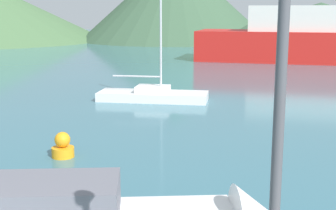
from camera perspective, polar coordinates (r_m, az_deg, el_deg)
streetlamp at (r=5.01m, az=13.45°, el=0.01°), size 0.37×0.37×5.45m
sailboat_inner at (r=27.30m, az=-1.85°, el=1.28°), size 6.55×2.82×6.77m
buoy_marker at (r=17.17m, az=-12.71°, el=-4.99°), size 0.80×0.80×0.92m
hill_east at (r=81.68m, az=18.06°, el=9.51°), size 43.19×43.19×6.54m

